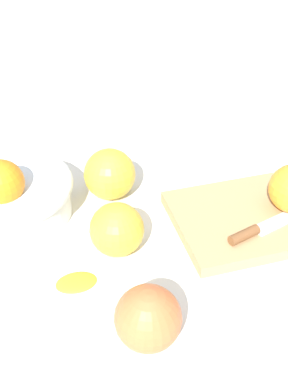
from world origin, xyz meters
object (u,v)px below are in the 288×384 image
(knife, at_px, (263,227))
(apple_mid_left, at_px, (117,230))
(cutting_board, at_px, (262,216))
(bowl, at_px, (8,195))
(apple_back_left, at_px, (110,174))
(apple_front_left, at_px, (148,318))

(knife, bearing_deg, apple_mid_left, 177.89)
(cutting_board, bearing_deg, knife, -110.68)
(bowl, xyz_separation_m, apple_back_left, (0.15, 0.03, 0.00))
(bowl, bearing_deg, apple_front_left, -56.23)
(knife, height_order, apple_front_left, apple_front_left)
(apple_mid_left, xyz_separation_m, apple_back_left, (0.00, 0.12, 0.00))
(cutting_board, distance_m, knife, 0.04)
(apple_front_left, xyz_separation_m, apple_mid_left, (-0.02, 0.15, -0.00))
(bowl, relative_size, apple_front_left, 2.51)
(apple_front_left, distance_m, apple_mid_left, 0.15)
(knife, xyz_separation_m, apple_back_left, (-0.19, 0.13, 0.02))
(bowl, relative_size, cutting_board, 0.74)
(apple_front_left, bearing_deg, bowl, 123.77)
(apple_back_left, bearing_deg, bowl, -169.69)
(apple_mid_left, height_order, apple_back_left, apple_back_left)
(bowl, xyz_separation_m, cutting_board, (0.35, -0.06, -0.03))
(bowl, bearing_deg, apple_mid_left, -33.54)
(apple_front_left, bearing_deg, apple_mid_left, 97.26)
(knife, bearing_deg, apple_front_left, -141.23)
(bowl, height_order, apple_back_left, bowl)
(knife, distance_m, apple_mid_left, 0.20)
(apple_mid_left, relative_size, apple_back_left, 0.93)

